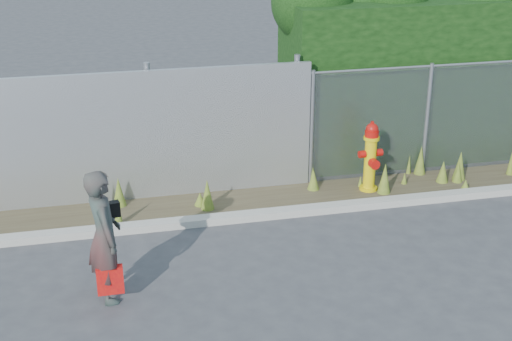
{
  "coord_description": "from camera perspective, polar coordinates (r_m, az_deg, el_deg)",
  "views": [
    {
      "loc": [
        -2.48,
        -8.13,
        5.03
      ],
      "look_at": [
        -0.3,
        1.4,
        1.0
      ],
      "focal_mm": 50.0,
      "sensor_mm": 36.0,
      "label": 1
    }
  ],
  "objects": [
    {
      "name": "fire_hydrant",
      "position": [
        12.28,
        9.14,
        1.02
      ],
      "size": [
        0.42,
        0.38,
        1.26
      ],
      "rotation": [
        0.0,
        0.0,
        0.06
      ],
      "color": "yellow",
      "rests_on": "ground"
    },
    {
      "name": "weed_strip",
      "position": [
        11.96,
        1.3,
        -1.74
      ],
      "size": [
        16.0,
        1.22,
        0.55
      ],
      "color": "#443A27",
      "rests_on": "ground"
    },
    {
      "name": "ground",
      "position": [
        9.87,
        3.55,
        -8.27
      ],
      "size": [
        80.0,
        80.0,
        0.0
      ],
      "primitive_type": "plane",
      "color": "#3C3B3E",
      "rests_on": "ground"
    },
    {
      "name": "chainlink_fence",
      "position": [
        13.6,
        17.5,
        4.25
      ],
      "size": [
        6.5,
        0.07,
        2.05
      ],
      "color": "gray",
      "rests_on": "ground"
    },
    {
      "name": "black_shoulder_bag",
      "position": [
        9.17,
        -11.66,
        -3.1
      ],
      "size": [
        0.26,
        0.11,
        0.2
      ],
      "rotation": [
        0.0,
        0.0,
        0.18
      ],
      "color": "black"
    },
    {
      "name": "red_tote_bag",
      "position": [
        9.23,
        -11.59,
        -8.57
      ],
      "size": [
        0.33,
        0.12,
        0.44
      ],
      "rotation": [
        0.0,
        0.0,
        -0.0
      ],
      "color": "#AF0A0F"
    },
    {
      "name": "woman",
      "position": [
        9.12,
        -12.05,
        -5.16
      ],
      "size": [
        0.53,
        0.71,
        1.77
      ],
      "primitive_type": "imported",
      "rotation": [
        0.0,
        0.0,
        1.74
      ],
      "color": "#0E594E",
      "rests_on": "ground"
    },
    {
      "name": "hedge",
      "position": [
        14.35,
        16.71,
        9.18
      ],
      "size": [
        7.56,
        1.87,
        3.7
      ],
      "color": "black",
      "rests_on": "ground"
    },
    {
      "name": "curb",
      "position": [
        11.37,
        1.03,
        -3.5
      ],
      "size": [
        16.0,
        0.22,
        0.12
      ],
      "primitive_type": "cube",
      "color": "#A8A498",
      "rests_on": "ground"
    },
    {
      "name": "corrugated_fence",
      "position": [
        11.83,
        -15.86,
        2.14
      ],
      "size": [
        8.5,
        0.21,
        2.3
      ],
      "color": "#A9ACB0",
      "rests_on": "ground"
    }
  ]
}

